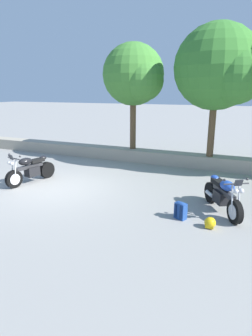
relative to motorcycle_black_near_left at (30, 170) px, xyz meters
name	(u,v)px	position (x,y,z in m)	size (l,w,h in m)	color
ground_plane	(56,188)	(1.22, -0.15, -0.49)	(120.00, 120.00, 0.00)	gray
stone_wall	(116,153)	(1.22, 4.65, -0.21)	(36.00, 0.80, 0.55)	#A89E89
motorcycle_black_near_left	(30,170)	(0.00, 0.00, 0.00)	(0.75, 2.05, 1.18)	black
motorcycle_blue_centre	(223,196)	(6.69, 0.03, 0.00)	(1.22, 1.85, 1.18)	black
rider_backpack	(181,210)	(5.73, -0.85, -0.24)	(0.35, 0.33, 0.47)	navy
rider_helmet	(210,223)	(6.51, -1.09, -0.35)	(0.28, 0.28, 0.28)	yellow
leafy_tree_far_left	(135,76)	(2.20, 4.74, 3.41)	(2.92, 2.78, 4.81)	brown
leafy_tree_mid_left	(220,69)	(5.88, 4.45, 3.59)	(3.52, 3.35, 5.28)	brown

